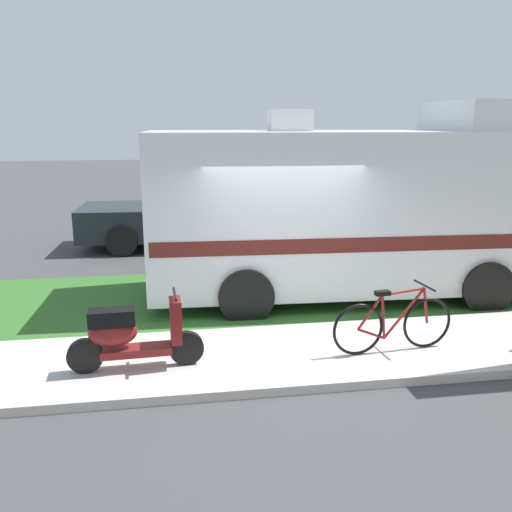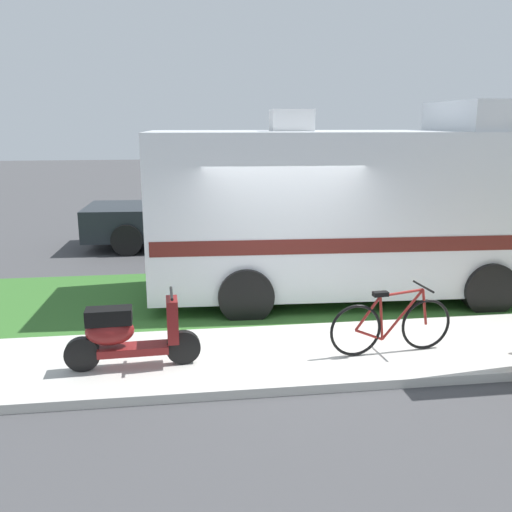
% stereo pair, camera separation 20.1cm
% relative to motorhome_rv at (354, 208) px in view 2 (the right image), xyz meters
% --- Properties ---
extents(ground_plane, '(80.00, 80.00, 0.00)m').
position_rel_motorhome_rv_xyz_m(ground_plane, '(-1.47, -1.35, -1.66)').
color(ground_plane, '#424244').
extents(sidewalk, '(24.00, 2.00, 0.12)m').
position_rel_motorhome_rv_xyz_m(sidewalk, '(-1.47, -2.55, -1.60)').
color(sidewalk, beige).
rests_on(sidewalk, ground).
extents(grass_strip, '(24.00, 3.40, 0.08)m').
position_rel_motorhome_rv_xyz_m(grass_strip, '(-1.47, 0.15, -1.62)').
color(grass_strip, '#336628').
rests_on(grass_strip, ground).
extents(motorhome_rv, '(7.03, 2.72, 3.50)m').
position_rel_motorhome_rv_xyz_m(motorhome_rv, '(0.00, 0.00, 0.00)').
color(motorhome_rv, silver).
rests_on(motorhome_rv, ground).
extents(scooter, '(1.69, 0.50, 0.97)m').
position_rel_motorhome_rv_xyz_m(scooter, '(-3.76, -2.75, -1.09)').
color(scooter, black).
rests_on(scooter, ground).
extents(bicycle, '(1.73, 0.52, 0.91)m').
position_rel_motorhome_rv_xyz_m(bicycle, '(-0.30, -2.74, -1.15)').
color(bicycle, black).
rests_on(bicycle, ground).
extents(pickup_truck_near, '(5.38, 2.35, 1.76)m').
position_rel_motorhome_rv_xyz_m(pickup_truck_near, '(-2.25, 4.78, -0.72)').
color(pickup_truck_near, '#1E2328').
rests_on(pickup_truck_near, ground).
extents(pickup_truck_far, '(5.42, 2.44, 1.75)m').
position_rel_motorhome_rv_xyz_m(pickup_truck_far, '(5.97, 7.82, -0.73)').
color(pickup_truck_far, '#B7B29E').
rests_on(pickup_truck_far, ground).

